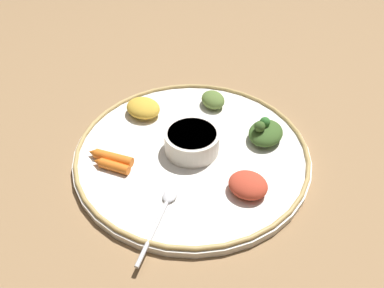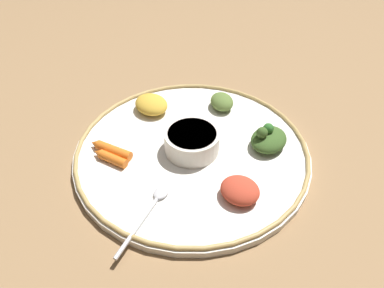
{
  "view_description": "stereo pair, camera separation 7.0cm",
  "coord_description": "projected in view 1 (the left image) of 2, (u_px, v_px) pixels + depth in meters",
  "views": [
    {
      "loc": [
        -0.28,
        0.44,
        0.5
      ],
      "look_at": [
        0.0,
        0.0,
        0.03
      ],
      "focal_mm": 34.71,
      "sensor_mm": 36.0,
      "label": 1
    },
    {
      "loc": [
        -0.33,
        0.4,
        0.5
      ],
      "look_at": [
        0.0,
        0.0,
        0.03
      ],
      "focal_mm": 34.71,
      "sensor_mm": 36.0,
      "label": 2
    }
  ],
  "objects": [
    {
      "name": "mound_lentil_yellow",
      "position": [
        143.0,
        108.0,
        0.78
      ],
      "size": [
        0.08,
        0.07,
        0.03
      ],
      "primitive_type": "ellipsoid",
      "rotation": [
        0.0,
        0.0,
        6.17
      ],
      "color": "gold",
      "rests_on": "platter"
    },
    {
      "name": "ground_plane",
      "position": [
        192.0,
        155.0,
        0.72
      ],
      "size": [
        2.4,
        2.4,
        0.0
      ],
      "primitive_type": "plane",
      "color": "olive"
    },
    {
      "name": "carrot_outer",
      "position": [
        111.0,
        166.0,
        0.66
      ],
      "size": [
        0.07,
        0.03,
        0.02
      ],
      "color": "orange",
      "rests_on": "platter"
    },
    {
      "name": "carrot_near_spoon",
      "position": [
        111.0,
        157.0,
        0.68
      ],
      "size": [
        0.09,
        0.04,
        0.02
      ],
      "color": "orange",
      "rests_on": "platter"
    },
    {
      "name": "platter_rim",
      "position": [
        192.0,
        149.0,
        0.71
      ],
      "size": [
        0.44,
        0.44,
        0.01
      ],
      "primitive_type": "torus",
      "color": "tan",
      "rests_on": "platter"
    },
    {
      "name": "spoon",
      "position": [
        163.0,
        211.0,
        0.59
      ],
      "size": [
        0.05,
        0.15,
        0.01
      ],
      "color": "silver",
      "rests_on": "platter"
    },
    {
      "name": "platter",
      "position": [
        192.0,
        153.0,
        0.71
      ],
      "size": [
        0.45,
        0.45,
        0.01
      ],
      "primitive_type": "cylinder",
      "color": "white",
      "rests_on": "ground_plane"
    },
    {
      "name": "mound_berbere_red",
      "position": [
        248.0,
        185.0,
        0.62
      ],
      "size": [
        0.07,
        0.06,
        0.03
      ],
      "primitive_type": "ellipsoid",
      "rotation": [
        0.0,
        0.0,
        3.18
      ],
      "color": "#B73D28",
      "rests_on": "platter"
    },
    {
      "name": "center_bowl",
      "position": [
        192.0,
        141.0,
        0.69
      ],
      "size": [
        0.1,
        0.1,
        0.04
      ],
      "color": "silver",
      "rests_on": "platter"
    },
    {
      "name": "mound_collards",
      "position": [
        213.0,
        100.0,
        0.8
      ],
      "size": [
        0.08,
        0.07,
        0.03
      ],
      "primitive_type": "ellipsoid",
      "rotation": [
        0.0,
        0.0,
        2.53
      ],
      "color": "#567033",
      "rests_on": "platter"
    },
    {
      "name": "greens_pile",
      "position": [
        265.0,
        132.0,
        0.72
      ],
      "size": [
        0.07,
        0.08,
        0.05
      ],
      "color": "#385623",
      "rests_on": "platter"
    }
  ]
}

